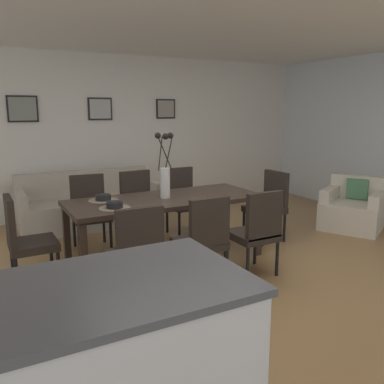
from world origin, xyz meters
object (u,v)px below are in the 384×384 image
at_px(bowl_near_right, 103,197).
at_px(sofa, 90,207).
at_px(dining_chair_near_right, 90,208).
at_px(dining_chair_far_left, 203,237).
at_px(dining_chair_near_left, 136,250).
at_px(dining_chair_mid_right, 183,198).
at_px(dining_chair_head_west, 24,237).
at_px(dining_chair_head_east, 269,202).
at_px(framed_picture_center, 100,109).
at_px(bowl_near_left, 115,204).
at_px(framed_picture_right, 166,109).
at_px(framed_picture_left, 23,109).
at_px(armchair, 353,209).
at_px(dining_chair_mid_left, 257,229).
at_px(dining_chair_far_right, 139,202).
at_px(centerpiece_vase, 165,173).
at_px(dining_table, 165,204).

xyz_separation_m(bowl_near_right, sofa, (0.26, 1.67, -0.50)).
height_order(dining_chair_near_right, dining_chair_far_left, same).
bearing_deg(bowl_near_right, dining_chair_near_left, -91.64).
bearing_deg(dining_chair_mid_right, dining_chair_head_west, -158.51).
bearing_deg(dining_chair_mid_right, dining_chair_head_east, -42.90).
distance_m(dining_chair_near_right, framed_picture_center, 2.12).
bearing_deg(bowl_near_left, framed_picture_right, 55.56).
height_order(dining_chair_near_left, dining_chair_near_right, same).
xyz_separation_m(dining_chair_near_right, framed_picture_left, (-0.51, 1.60, 1.22)).
bearing_deg(armchair, dining_chair_near_left, -168.71).
bearing_deg(bowl_near_left, dining_chair_far_left, -43.34).
relative_size(dining_chair_near_right, framed_picture_right, 2.60).
distance_m(dining_chair_mid_right, sofa, 1.49).
distance_m(dining_chair_head_west, armchair, 4.49).
distance_m(dining_chair_mid_right, dining_chair_head_west, 2.33).
bearing_deg(dining_chair_head_east, bowl_near_left, -174.04).
distance_m(dining_chair_far_left, dining_chair_mid_left, 0.62).
relative_size(dining_chair_far_right, framed_picture_center, 2.36).
relative_size(dining_chair_mid_right, dining_chair_head_west, 1.00).
bearing_deg(armchair, framed_picture_center, 138.71).
height_order(dining_chair_mid_right, sofa, dining_chair_mid_right).
bearing_deg(framed_picture_center, armchair, -41.29).
height_order(bowl_near_right, sofa, bowl_near_right).
bearing_deg(centerpiece_vase, dining_chair_near_left, -128.16).
height_order(dining_chair_head_west, framed_picture_center, framed_picture_center).
bearing_deg(framed_picture_center, dining_chair_head_east, -57.73).
relative_size(dining_chair_mid_left, centerpiece_vase, 1.25).
xyz_separation_m(dining_table, centerpiece_vase, (0.00, 0.00, 0.35)).
distance_m(dining_chair_mid_left, centerpiece_vase, 1.20).
bearing_deg(bowl_near_left, dining_table, 16.81).
distance_m(dining_chair_head_east, centerpiece_vase, 1.62).
bearing_deg(dining_chair_far_left, dining_table, 91.06).
xyz_separation_m(dining_chair_far_left, bowl_near_left, (-0.68, 0.64, 0.27)).
bearing_deg(dining_table, dining_chair_far_right, 89.45).
height_order(dining_chair_far_left, bowl_near_right, dining_chair_far_left).
bearing_deg(armchair, dining_chair_mid_left, -162.75).
xyz_separation_m(dining_chair_head_east, bowl_near_right, (-2.19, 0.17, 0.27)).
bearing_deg(framed_picture_left, dining_chair_mid_right, -41.57).
relative_size(dining_chair_head_east, bowl_near_left, 5.41).
bearing_deg(dining_chair_near_left, dining_chair_head_west, 133.44).
bearing_deg(dining_chair_mid_left, dining_chair_far_right, 109.97).
bearing_deg(dining_chair_far_left, armchair, 13.12).
height_order(dining_table, dining_chair_near_right, dining_chair_near_right).
relative_size(dining_chair_far_right, framed_picture_left, 2.13).
bearing_deg(dining_chair_head_west, dining_chair_mid_left, -21.85).
bearing_deg(centerpiece_vase, framed_picture_center, 90.02).
relative_size(dining_chair_near_right, bowl_near_left, 5.41).
relative_size(dining_chair_far_right, dining_chair_mid_right, 1.00).
height_order(dining_table, dining_chair_near_left, dining_chair_near_left).
xyz_separation_m(dining_chair_mid_left, bowl_near_right, (-1.30, 1.07, 0.27)).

